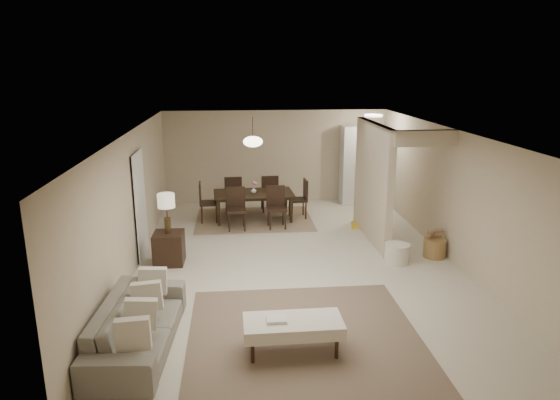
{
  "coord_description": "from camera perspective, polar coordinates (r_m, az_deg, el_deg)",
  "views": [
    {
      "loc": [
        -1.12,
        -8.88,
        3.64
      ],
      "look_at": [
        -0.24,
        0.69,
        1.05
      ],
      "focal_mm": 32.0,
      "sensor_mm": 36.0,
      "label": 1
    }
  ],
  "objects": [
    {
      "name": "dining_rug",
      "position": [
        12.23,
        -2.99,
        -2.23
      ],
      "size": [
        2.8,
        2.1,
        0.01
      ],
      "primitive_type": "cube",
      "color": "#846F52",
      "rests_on": "floor"
    },
    {
      "name": "dining_table",
      "position": [
        12.13,
        -3.01,
        -0.74
      ],
      "size": [
        1.96,
        1.16,
        0.67
      ],
      "primitive_type": "imported",
      "rotation": [
        0.0,
        0.0,
        0.05
      ],
      "color": "black",
      "rests_on": "dining_rug"
    },
    {
      "name": "right_wall",
      "position": [
        10.08,
        19.03,
        0.52
      ],
      "size": [
        0.0,
        9.0,
        9.0
      ],
      "primitive_type": "plane",
      "rotation": [
        1.57,
        0.0,
        -1.57
      ],
      "color": "#C1B092",
      "rests_on": "floor"
    },
    {
      "name": "left_wall",
      "position": [
        9.38,
        -16.64,
        -0.33
      ],
      "size": [
        0.0,
        9.0,
        9.0
      ],
      "primitive_type": "plane",
      "rotation": [
        1.57,
        0.0,
        1.57
      ],
      "color": "#C1B092",
      "rests_on": "floor"
    },
    {
      "name": "back_wall",
      "position": [
        13.64,
        -0.49,
        4.99
      ],
      "size": [
        6.0,
        0.0,
        6.0
      ],
      "primitive_type": "plane",
      "rotation": [
        1.57,
        0.0,
        0.0
      ],
      "color": "#C1B092",
      "rests_on": "floor"
    },
    {
      "name": "sofa",
      "position": [
        7.05,
        -15.94,
        -13.54
      ],
      "size": [
        2.35,
        1.06,
        0.67
      ],
      "primitive_type": "imported",
      "rotation": [
        0.0,
        0.0,
        1.5
      ],
      "color": "slate",
      "rests_on": "floor"
    },
    {
      "name": "round_pouf",
      "position": [
        9.8,
        13.21,
        -5.97
      ],
      "size": [
        0.48,
        0.48,
        0.37
      ],
      "primitive_type": "cylinder",
      "color": "silver",
      "rests_on": "floor"
    },
    {
      "name": "ceiling",
      "position": [
        9.02,
        1.92,
        7.81
      ],
      "size": [
        9.0,
        9.0,
        0.0
      ],
      "primitive_type": "plane",
      "rotation": [
        3.14,
        0.0,
        0.0
      ],
      "color": "white",
      "rests_on": "back_wall"
    },
    {
      "name": "dining_chairs",
      "position": [
        12.09,
        -3.02,
        -0.07
      ],
      "size": [
        2.61,
        1.94,
        0.97
      ],
      "color": "black",
      "rests_on": "dining_rug"
    },
    {
      "name": "side_table",
      "position": [
        9.72,
        -12.57,
        -5.39
      ],
      "size": [
        0.56,
        0.56,
        0.61
      ],
      "primitive_type": "cube",
      "rotation": [
        0.0,
        0.0,
        -0.02
      ],
      "color": "black",
      "rests_on": "floor"
    },
    {
      "name": "living_rug",
      "position": [
        7.14,
        2.85,
        -15.54
      ],
      "size": [
        3.2,
        3.2,
        0.01
      ],
      "primitive_type": "cube",
      "color": "brown",
      "rests_on": "floor"
    },
    {
      "name": "pantry_cabinet",
      "position": [
        13.73,
        9.48,
        4.0
      ],
      "size": [
        1.2,
        0.55,
        2.1
      ],
      "primitive_type": "cube",
      "color": "silver",
      "rests_on": "floor"
    },
    {
      "name": "table_lamp",
      "position": [
        9.45,
        -12.87,
        -0.46
      ],
      "size": [
        0.32,
        0.32,
        0.76
      ],
      "color": "#44321D",
      "rests_on": "side_table"
    },
    {
      "name": "partition",
      "position": [
        10.81,
        10.54,
        2.05
      ],
      "size": [
        0.15,
        2.5,
        2.5
      ],
      "primitive_type": "cube",
      "color": "#C1B092",
      "rests_on": "floor"
    },
    {
      "name": "wicker_basket",
      "position": [
        10.29,
        17.25,
        -5.27
      ],
      "size": [
        0.45,
        0.45,
        0.37
      ],
      "primitive_type": "cylinder",
      "rotation": [
        0.0,
        0.0,
        -0.05
      ],
      "color": "olive",
      "rests_on": "floor"
    },
    {
      "name": "doorway",
      "position": [
        10.01,
        -15.74,
        -0.68
      ],
      "size": [
        0.04,
        0.9,
        2.04
      ],
      "primitive_type": "cube",
      "color": "black",
      "rests_on": "floor"
    },
    {
      "name": "pendant_light",
      "position": [
        11.8,
        -3.11,
        6.68
      ],
      "size": [
        0.46,
        0.46,
        0.71
      ],
      "color": "#44321D",
      "rests_on": "ceiling"
    },
    {
      "name": "vase",
      "position": [
        12.03,
        -3.03,
        1.12
      ],
      "size": [
        0.14,
        0.14,
        0.14
      ],
      "primitive_type": "imported",
      "rotation": [
        0.0,
        0.0,
        -0.01
      ],
      "color": "white",
      "rests_on": "dining_table"
    },
    {
      "name": "ottoman_bench",
      "position": [
        6.68,
        1.51,
        -14.25
      ],
      "size": [
        1.29,
        0.6,
        0.46
      ],
      "rotation": [
        0.0,
        0.0,
        0.01
      ],
      "color": "silver",
      "rests_on": "living_rug"
    },
    {
      "name": "yellow_mat",
      "position": [
        11.93,
        10.46,
        -2.92
      ],
      "size": [
        1.06,
        0.77,
        0.01
      ],
      "primitive_type": "cube",
      "rotation": [
        0.0,
        0.0,
        -0.2
      ],
      "color": "yellow",
      "rests_on": "floor"
    },
    {
      "name": "floor",
      "position": [
        9.66,
        1.79,
        -7.06
      ],
      "size": [
        9.0,
        9.0,
        0.0
      ],
      "primitive_type": "plane",
      "color": "beige",
      "rests_on": "ground"
    },
    {
      "name": "flush_light",
      "position": [
        12.61,
        10.63,
        9.46
      ],
      "size": [
        0.44,
        0.44,
        0.05
      ],
      "primitive_type": "cylinder",
      "color": "white",
      "rests_on": "ceiling"
    }
  ]
}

